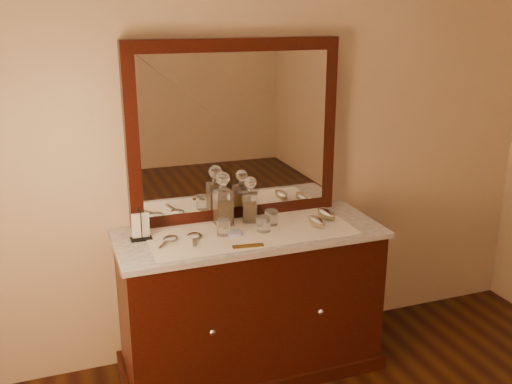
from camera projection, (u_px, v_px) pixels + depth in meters
dresser_cabinet at (250, 303)px, 3.25m from camera, size 1.40×0.55×0.82m
dresser_plinth at (250, 360)px, 3.36m from camera, size 1.46×0.59×0.08m
knob_left at (212, 332)px, 2.88m from camera, size 0.04×0.04×0.04m
knob_right at (320, 312)px, 3.08m from camera, size 0.04×0.04×0.04m
marble_top at (250, 233)px, 3.12m from camera, size 1.44×0.59×0.03m
mirror_frame at (235, 131)px, 3.18m from camera, size 1.20×0.08×1.00m
mirror_glass at (237, 132)px, 3.15m from camera, size 1.06×0.01×0.86m
lace_runner at (251, 232)px, 3.10m from camera, size 1.10×0.45×0.00m
pin_dish at (235, 233)px, 3.05m from camera, size 0.09×0.09×0.02m
comb at (248, 246)px, 2.90m from camera, size 0.16×0.05×0.01m
napkin_rack at (141, 227)px, 2.98m from camera, size 0.11×0.07×0.17m
decanter_left at (223, 204)px, 3.16m from camera, size 0.10×0.10×0.30m
decanter_right at (250, 204)px, 3.22m from camera, size 0.10×0.10×0.26m
brush_near at (317, 221)px, 3.18m from camera, size 0.07×0.15×0.04m
brush_far at (326, 214)px, 3.30m from camera, size 0.09×0.16×0.04m
hand_mirror_outer at (169, 239)px, 2.97m from camera, size 0.14×0.18×0.02m
hand_mirror_inner at (194, 237)px, 3.00m from camera, size 0.10×0.21×0.02m
tumblers at (253, 223)px, 3.10m from camera, size 0.36×0.15×0.08m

